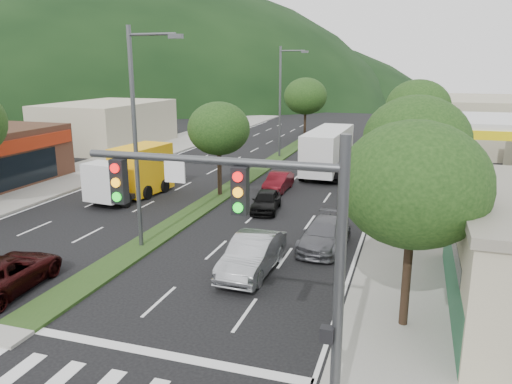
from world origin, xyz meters
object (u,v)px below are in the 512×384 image
(tree_r_c, at_px, (417,127))
(car_queue_d, at_px, (336,170))
(tree_r_d, at_px, (418,107))
(car_queue_a, at_px, (266,201))
(sedan_silver, at_px, (252,255))
(car_queue_b, at_px, (325,234))
(tree_r_a, at_px, (414,185))
(streetlight_mid, at_px, (282,97))
(tree_med_far, at_px, (306,96))
(tree_med_near, at_px, (219,129))
(motorhome, at_px, (328,150))
(tree_r_e, at_px, (418,102))
(car_queue_c, at_px, (278,182))
(traffic_signal, at_px, (269,238))
(box_truck, at_px, (134,174))
(tree_r_b, at_px, (416,141))
(suv_maroon, at_px, (6,273))
(streetlight_near, at_px, (139,129))

(tree_r_c, bearing_deg, car_queue_d, 134.80)
(tree_r_d, xyz_separation_m, car_queue_a, (-8.12, -14.43, -4.56))
(sedan_silver, relative_size, car_queue_b, 1.03)
(tree_r_a, relative_size, streetlight_mid, 0.66)
(streetlight_mid, bearing_deg, tree_med_far, 91.07)
(tree_med_near, height_order, motorhome, tree_med_near)
(tree_r_e, distance_m, streetlight_mid, 13.73)
(tree_r_e, xyz_separation_m, car_queue_c, (-8.72, -19.43, -4.27))
(tree_r_e, bearing_deg, car_queue_b, -97.28)
(traffic_signal, xyz_separation_m, motorhome, (-3.53, 28.79, -2.80))
(sedan_silver, relative_size, box_truck, 0.70)
(sedan_silver, relative_size, car_queue_c, 1.25)
(streetlight_mid, height_order, sedan_silver, streetlight_mid)
(tree_med_far, xyz_separation_m, car_queue_c, (3.28, -23.43, -4.39))
(box_truck, xyz_separation_m, motorhome, (10.74, 11.00, 0.32))
(car_queue_a, height_order, car_queue_d, car_queue_d)
(tree_r_c, relative_size, car_queue_a, 1.77)
(tree_med_far, bearing_deg, motorhome, -71.82)
(car_queue_d, bearing_deg, tree_r_b, -64.27)
(tree_r_e, height_order, tree_med_near, tree_r_e)
(tree_r_a, bearing_deg, suv_maroon, -173.65)
(sedan_silver, xyz_separation_m, box_truck, (-11.15, 9.46, 0.75))
(car_queue_d, distance_m, motorhome, 2.25)
(tree_r_c, relative_size, car_queue_d, 1.31)
(tree_r_c, xyz_separation_m, tree_med_far, (-12.00, 24.00, 0.26))
(car_queue_c, bearing_deg, tree_r_a, -61.83)
(tree_r_e, xyz_separation_m, car_queue_d, (-5.53, -14.43, -4.21))
(streetlight_near, distance_m, car_queue_c, 13.86)
(traffic_signal, height_order, tree_r_a, traffic_signal)
(car_queue_d, bearing_deg, motorhome, 123.52)
(tree_r_c, bearing_deg, tree_r_b, -90.00)
(tree_r_b, relative_size, tree_med_near, 1.15)
(tree_r_d, relative_size, sedan_silver, 1.52)
(traffic_signal, relative_size, car_queue_d, 1.42)
(sedan_silver, distance_m, box_truck, 14.64)
(tree_med_near, xyz_separation_m, tree_med_far, (0.00, 26.00, 0.58))
(tree_r_c, xyz_separation_m, tree_r_d, (0.00, 10.00, 0.43))
(suv_maroon, bearing_deg, box_truck, -83.60)
(tree_r_a, relative_size, sedan_silver, 1.41)
(car_queue_c, xyz_separation_m, box_truck, (-8.51, -4.32, 0.90))
(car_queue_b, bearing_deg, motorhome, 103.00)
(tree_r_b, height_order, tree_med_near, tree_r_b)
(tree_med_far, xyz_separation_m, car_queue_a, (3.88, -28.43, -4.38))
(streetlight_near, distance_m, box_truck, 10.68)
(tree_r_a, distance_m, streetlight_mid, 31.32)
(motorhome, bearing_deg, traffic_signal, -81.30)
(sedan_silver, bearing_deg, tree_r_c, 66.43)
(traffic_signal, xyz_separation_m, suv_maroon, (-11.53, 3.93, -3.97))
(tree_r_e, height_order, motorhome, tree_r_e)
(tree_r_a, bearing_deg, tree_r_b, 90.00)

